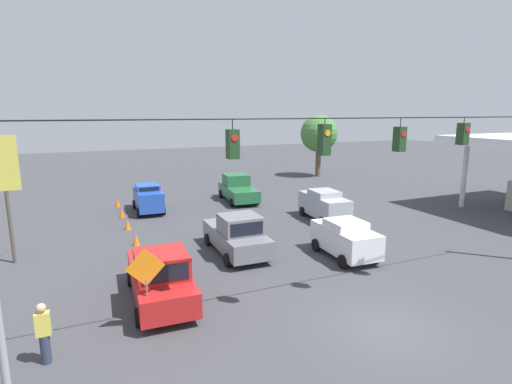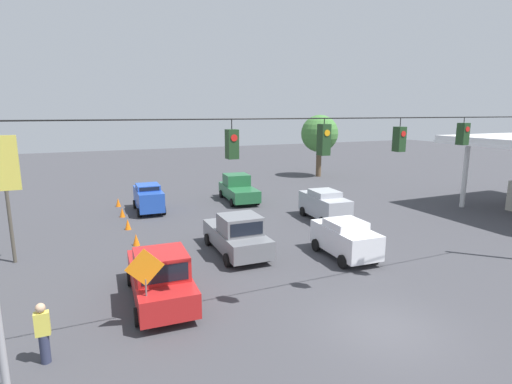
{
  "view_description": "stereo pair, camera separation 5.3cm",
  "coord_description": "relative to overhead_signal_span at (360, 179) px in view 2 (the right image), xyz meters",
  "views": [
    {
      "loc": [
        8.96,
        9.45,
        7.15
      ],
      "look_at": [
        0.89,
        -8.74,
        3.14
      ],
      "focal_mm": 28.0,
      "sensor_mm": 36.0,
      "label": 1
    },
    {
      "loc": [
        8.91,
        9.47,
        7.15
      ],
      "look_at": [
        0.89,
        -8.74,
        3.14
      ],
      "focal_mm": 28.0,
      "sensor_mm": 36.0,
      "label": 2
    }
  ],
  "objects": [
    {
      "name": "pedestrian",
      "position": [
        10.28,
        -0.87,
        -3.89
      ],
      "size": [
        0.4,
        0.28,
        1.85
      ],
      "color": "#2D334C",
      "rests_on": "ground_plane"
    },
    {
      "name": "traffic_cone_third",
      "position": [
        6.5,
        -10.49,
        -4.51
      ],
      "size": [
        0.37,
        0.37,
        0.66
      ],
      "primitive_type": "cone",
      "color": "orange",
      "rests_on": "ground_plane"
    },
    {
      "name": "sedan_white_crossing_near",
      "position": [
        -2.84,
        -4.51,
        -3.86
      ],
      "size": [
        2.2,
        3.96,
        1.88
      ],
      "color": "silver",
      "rests_on": "ground_plane"
    },
    {
      "name": "work_zone_sign",
      "position": [
        7.28,
        -1.49,
        -2.85
      ],
      "size": [
        1.27,
        0.06,
        2.84
      ],
      "color": "slate",
      "rests_on": "ground_plane"
    },
    {
      "name": "traffic_cone_farthest",
      "position": [
        6.56,
        -20.46,
        -4.51
      ],
      "size": [
        0.37,
        0.37,
        0.66
      ],
      "primitive_type": "cone",
      "color": "orange",
      "rests_on": "ground_plane"
    },
    {
      "name": "sedan_silver_oncoming_far",
      "position": [
        -5.76,
        -10.82,
        -3.78
      ],
      "size": [
        2.27,
        4.52,
        2.03
      ],
      "color": "#A8AAB2",
      "rests_on": "ground_plane"
    },
    {
      "name": "ground_plane",
      "position": [
        -0.03,
        1.63,
        -4.84
      ],
      "size": [
        140.0,
        140.0,
        0.0
      ],
      "primitive_type": "plane",
      "color": "#3D3D42"
    },
    {
      "name": "pickup_truck_grey_withflow_mid",
      "position": [
        1.91,
        -7.16,
        -3.86
      ],
      "size": [
        2.37,
        5.19,
        2.12
      ],
      "color": "slate",
      "rests_on": "ground_plane"
    },
    {
      "name": "traffic_cone_nearest",
      "position": [
        6.6,
        -4.13,
        -4.51
      ],
      "size": [
        0.37,
        0.37,
        0.66
      ],
      "primitive_type": "cone",
      "color": "orange",
      "rests_on": "ground_plane"
    },
    {
      "name": "pickup_truck_red_parked_shoulder",
      "position": [
        6.49,
        -3.43,
        -3.86
      ],
      "size": [
        2.4,
        5.42,
        2.12
      ],
      "color": "red",
      "rests_on": "ground_plane"
    },
    {
      "name": "pickup_truck_green_oncoming_deep",
      "position": [
        -2.64,
        -18.68,
        -3.86
      ],
      "size": [
        2.67,
        5.52,
        2.12
      ],
      "color": "#236038",
      "rests_on": "ground_plane"
    },
    {
      "name": "traffic_cone_fifth",
      "position": [
        6.59,
        -17.06,
        -4.51
      ],
      "size": [
        0.37,
        0.37,
        0.66
      ],
      "primitive_type": "cone",
      "color": "orange",
      "rests_on": "ground_plane"
    },
    {
      "name": "traffic_cone_fourth",
      "position": [
        6.57,
        -13.81,
        -4.51
      ],
      "size": [
        0.37,
        0.37,
        0.66
      ],
      "primitive_type": "cone",
      "color": "orange",
      "rests_on": "ground_plane"
    },
    {
      "name": "traffic_cone_second",
      "position": [
        6.7,
        -7.44,
        -4.51
      ],
      "size": [
        0.37,
        0.37,
        0.66
      ],
      "primitive_type": "cone",
      "color": "orange",
      "rests_on": "ground_plane"
    },
    {
      "name": "tree_horizon_left",
      "position": [
        -15.47,
        -26.76,
        -0.1
      ],
      "size": [
        4.08,
        4.08,
        6.83
      ],
      "color": "brown",
      "rests_on": "ground_plane"
    },
    {
      "name": "sedan_blue_withflow_far",
      "position": [
        4.64,
        -17.95,
        -3.79
      ],
      "size": [
        2.02,
        4.28,
        2.01
      ],
      "color": "#234CB2",
      "rests_on": "ground_plane"
    },
    {
      "name": "overhead_signal_span",
      "position": [
        0.0,
        0.0,
        0.0
      ],
      "size": [
        22.56,
        0.38,
        7.43
      ],
      "color": "#939399",
      "rests_on": "ground_plane"
    }
  ]
}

